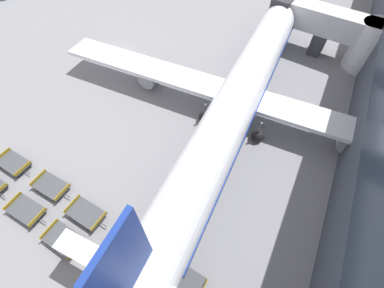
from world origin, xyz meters
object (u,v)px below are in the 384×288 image
baggage_dolly_row_near_col_c (64,240)px  baggage_dolly_row_mid_a_col_b (51,186)px  baggage_dolly_row_mid_a_col_c (86,213)px  baggage_dolly_row_mid_a_col_d (133,242)px  baggage_dolly_row_mid_a_col_a (14,163)px  baggage_dolly_row_near_col_b (26,210)px  baggage_dolly_row_mid_a_col_e (184,280)px  airplane (246,84)px  baggage_dolly_row_near_col_d (112,273)px

baggage_dolly_row_near_col_c → baggage_dolly_row_mid_a_col_b: size_ratio=1.01×
baggage_dolly_row_mid_a_col_c → baggage_dolly_row_mid_a_col_d: size_ratio=0.99×
baggage_dolly_row_near_col_c → baggage_dolly_row_mid_a_col_d: size_ratio=0.99×
baggage_dolly_row_mid_a_col_a → baggage_dolly_row_mid_a_col_d: (14.26, -0.70, 0.00)m
baggage_dolly_row_near_col_b → baggage_dolly_row_mid_a_col_e: size_ratio=0.99×
baggage_dolly_row_mid_a_col_d → baggage_dolly_row_mid_a_col_e: 4.82m
airplane → baggage_dolly_row_mid_a_col_e: (2.80, -18.60, -2.93)m
airplane → baggage_dolly_row_mid_a_col_c: (-6.78, -18.06, -2.93)m
airplane → baggage_dolly_row_mid_a_col_e: size_ratio=12.50×
baggage_dolly_row_mid_a_col_b → baggage_dolly_row_mid_a_col_c: bearing=-6.3°
airplane → baggage_dolly_row_mid_a_col_d: bearing=-96.3°
baggage_dolly_row_near_col_b → baggage_dolly_row_mid_a_col_c: same height
baggage_dolly_row_near_col_b → baggage_dolly_row_near_col_d: bearing=-3.0°
baggage_dolly_row_near_col_c → baggage_dolly_row_mid_a_col_a: (-9.39, 3.06, 0.00)m
baggage_dolly_row_near_col_c → baggage_dolly_row_mid_a_col_c: same height
baggage_dolly_row_near_col_d → baggage_dolly_row_mid_a_col_a: size_ratio=1.01×
baggage_dolly_row_near_col_d → baggage_dolly_row_mid_a_col_b: (-9.25, 3.12, 0.00)m
baggage_dolly_row_near_col_d → baggage_dolly_row_mid_a_col_a: (-14.24, 3.22, 0.00)m
baggage_dolly_row_mid_a_col_a → baggage_dolly_row_mid_a_col_c: bearing=-3.6°
baggage_dolly_row_near_col_b → baggage_dolly_row_mid_a_col_c: 5.11m
baggage_dolly_row_near_col_c → baggage_dolly_row_mid_a_col_e: (9.67, 1.92, 0.00)m
baggage_dolly_row_near_col_c → baggage_dolly_row_mid_a_col_b: 5.30m
airplane → baggage_dolly_row_mid_a_col_b: airplane is taller
baggage_dolly_row_near_col_d → baggage_dolly_row_mid_a_col_c: 5.44m
airplane → baggage_dolly_row_near_col_b: airplane is taller
baggage_dolly_row_near_col_d → baggage_dolly_row_mid_a_col_c: bearing=151.2°
baggage_dolly_row_mid_a_col_b → baggage_dolly_row_mid_a_col_d: 9.29m
baggage_dolly_row_mid_a_col_c → baggage_dolly_row_mid_a_col_d: bearing=-1.1°
baggage_dolly_row_near_col_d → baggage_dolly_row_mid_a_col_d: (0.02, 2.53, 0.00)m
baggage_dolly_row_near_col_d → baggage_dolly_row_mid_a_col_d: 2.53m
baggage_dolly_row_near_col_b → baggage_dolly_row_mid_a_col_a: bearing=150.6°
airplane → baggage_dolly_row_mid_a_col_e: airplane is taller
baggage_dolly_row_near_col_d → baggage_dolly_row_mid_a_col_c: size_ratio=1.01×
baggage_dolly_row_near_col_b → baggage_dolly_row_mid_a_col_a: same height
baggage_dolly_row_near_col_c → baggage_dolly_row_mid_a_col_a: size_ratio=1.00×
baggage_dolly_row_near_col_b → baggage_dolly_row_mid_a_col_a: (-4.84, 2.73, 0.00)m
baggage_dolly_row_mid_a_col_d → baggage_dolly_row_near_col_c: bearing=-154.1°
baggage_dolly_row_near_col_b → baggage_dolly_row_mid_a_col_b: same height
baggage_dolly_row_near_col_b → baggage_dolly_row_near_col_c: size_ratio=0.99×
baggage_dolly_row_mid_a_col_c → baggage_dolly_row_near_col_d: bearing=-28.8°
baggage_dolly_row_mid_a_col_d → baggage_dolly_row_mid_a_col_e: same height
baggage_dolly_row_near_col_c → baggage_dolly_row_mid_a_col_a: same height
baggage_dolly_row_near_col_b → baggage_dolly_row_mid_a_col_d: 9.65m
baggage_dolly_row_mid_a_col_b → baggage_dolly_row_mid_a_col_c: 4.52m
airplane → baggage_dolly_row_mid_a_col_c: size_ratio=12.52×
baggage_dolly_row_mid_a_col_c → airplane: bearing=69.4°
baggage_dolly_row_mid_a_col_e → baggage_dolly_row_mid_a_col_b: bearing=175.8°
baggage_dolly_row_near_col_c → baggage_dolly_row_near_col_d: size_ratio=0.99×
baggage_dolly_row_near_col_b → baggage_dolly_row_mid_a_col_c: bearing=24.6°
baggage_dolly_row_mid_a_col_c → baggage_dolly_row_mid_a_col_d: same height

